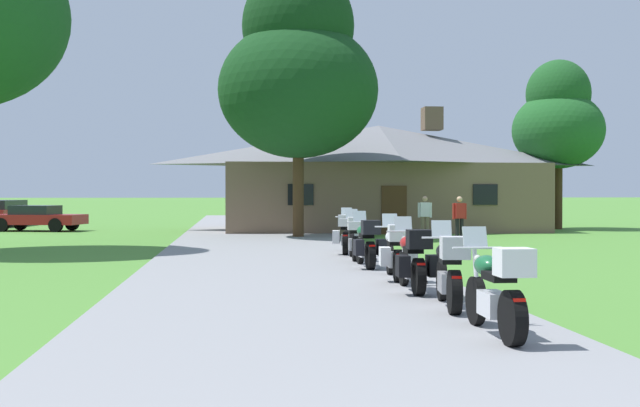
{
  "coord_description": "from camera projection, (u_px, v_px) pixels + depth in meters",
  "views": [
    {
      "loc": [
        -1.03,
        -2.45,
        1.81
      ],
      "look_at": [
        1.79,
        23.62,
        1.44
      ],
      "focal_mm": 44.23,
      "sensor_mm": 36.0,
      "label": 1
    }
  ],
  "objects": [
    {
      "name": "motorcycle_black_second_in_row",
      "position": [
        449.0,
        271.0,
        11.84
      ],
      "size": [
        0.75,
        2.08,
        1.3
      ],
      "rotation": [
        0.0,
        0.0,
        -0.14
      ],
      "color": "black",
      "rests_on": "asphalt_driveway"
    },
    {
      "name": "tree_by_lodge_front",
      "position": [
        298.0,
        71.0,
        31.05
      ],
      "size": [
        6.32,
        6.32,
        10.74
      ],
      "color": "#422D19",
      "rests_on": "ground"
    },
    {
      "name": "bystander_white_shirt_near_lodge",
      "position": [
        425.0,
        215.0,
        30.71
      ],
      "size": [
        0.55,
        0.26,
        1.67
      ],
      "rotation": [
        0.0,
        0.0,
        3.03
      ],
      "color": "#75664C",
      "rests_on": "ground"
    },
    {
      "name": "motorcycle_white_fourth_in_row",
      "position": [
        396.0,
        252.0,
        15.8
      ],
      "size": [
        0.82,
        2.08,
        1.3
      ],
      "rotation": [
        0.0,
        0.0,
        -0.08
      ],
      "color": "black",
      "rests_on": "asphalt_driveway"
    },
    {
      "name": "stone_lodge",
      "position": [
        379.0,
        176.0,
        37.57
      ],
      "size": [
        15.31,
        7.76,
        5.9
      ],
      "color": "brown",
      "rests_on": "ground"
    },
    {
      "name": "bystander_red_shirt_beside_signpost",
      "position": [
        459.0,
        216.0,
        28.71
      ],
      "size": [
        0.55,
        0.26,
        1.67
      ],
      "rotation": [
        0.0,
        0.0,
        0.13
      ],
      "color": "black",
      "rests_on": "ground"
    },
    {
      "name": "motorcycle_green_nearest_to_camera",
      "position": [
        497.0,
        291.0,
        9.51
      ],
      "size": [
        0.66,
        2.08,
        1.3
      ],
      "rotation": [
        0.0,
        0.0,
        -0.02
      ],
      "color": "black",
      "rests_on": "asphalt_driveway"
    },
    {
      "name": "motorcycle_silver_farthest_in_row",
      "position": [
        346.0,
        234.0,
        22.5
      ],
      "size": [
        0.93,
        2.07,
        1.3
      ],
      "rotation": [
        0.0,
        0.0,
        -0.16
      ],
      "color": "black",
      "rests_on": "asphalt_driveway"
    },
    {
      "name": "parked_red_suv_far_left",
      "position": [
        2.0,
        212.0,
        41.82
      ],
      "size": [
        2.27,
        4.75,
        1.4
      ],
      "rotation": [
        0.0,
        0.0,
        -0.1
      ],
      "color": "maroon",
      "rests_on": "ground"
    },
    {
      "name": "asphalt_driveway",
      "position": [
        275.0,
        261.0,
        20.46
      ],
      "size": [
        6.4,
        80.0,
        0.06
      ],
      "primitive_type": "cube",
      "color": "gray",
      "rests_on": "ground"
    },
    {
      "name": "tree_right_of_lodge",
      "position": [
        558.0,
        120.0,
        38.69
      ],
      "size": [
        4.46,
        4.46,
        8.33
      ],
      "color": "#422D19",
      "rests_on": "ground"
    },
    {
      "name": "motorcycle_red_third_in_row",
      "position": [
        413.0,
        261.0,
        13.79
      ],
      "size": [
        0.75,
        2.08,
        1.3
      ],
      "rotation": [
        0.0,
        0.0,
        -0.04
      ],
      "color": "black",
      "rests_on": "asphalt_driveway"
    },
    {
      "name": "motorcycle_green_fifth_in_row",
      "position": [
        367.0,
        244.0,
        18.3
      ],
      "size": [
        0.72,
        2.08,
        1.3
      ],
      "rotation": [
        0.0,
        0.0,
        0.01
      ],
      "color": "black",
      "rests_on": "asphalt_driveway"
    },
    {
      "name": "ground_plane",
      "position": [
        271.0,
        256.0,
        22.45
      ],
      "size": [
        500.0,
        500.0,
        0.0
      ],
      "primitive_type": "plane",
      "color": "#4C8433"
    },
    {
      "name": "parked_red_sedan_far_left",
      "position": [
        37.0,
        217.0,
        36.76
      ],
      "size": [
        4.51,
        2.76,
        1.2
      ],
      "rotation": [
        0.0,
        0.0,
        1.34
      ],
      "color": "maroon",
      "rests_on": "ground"
    },
    {
      "name": "motorcycle_black_sixth_in_row",
      "position": [
        354.0,
        238.0,
        20.56
      ],
      "size": [
        0.66,
        2.08,
        1.3
      ],
      "rotation": [
        0.0,
        0.0,
        -0.08
      ],
      "color": "black",
      "rests_on": "asphalt_driveway"
    }
  ]
}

